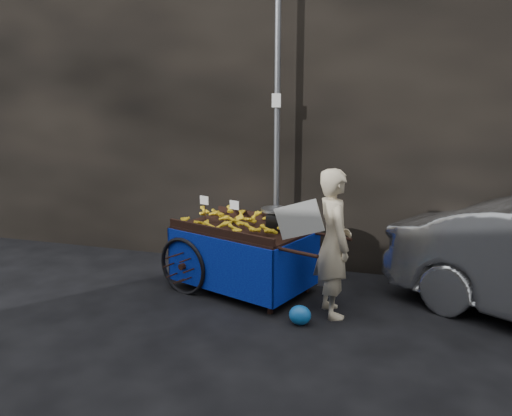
% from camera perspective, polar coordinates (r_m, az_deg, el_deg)
% --- Properties ---
extents(ground, '(80.00, 80.00, 0.00)m').
position_cam_1_polar(ground, '(6.14, -3.62, -10.90)').
color(ground, black).
rests_on(ground, ground).
extents(building_wall, '(13.50, 2.00, 5.00)m').
position_cam_1_polar(building_wall, '(8.03, 5.50, 12.90)').
color(building_wall, black).
rests_on(building_wall, ground).
extents(street_pole, '(0.12, 0.10, 4.00)m').
position_cam_1_polar(street_pole, '(6.80, 2.42, 8.87)').
color(street_pole, slate).
rests_on(street_pole, ground).
extents(banana_cart, '(2.44, 1.68, 1.21)m').
position_cam_1_polar(banana_cart, '(6.36, -1.84, -2.88)').
color(banana_cart, black).
rests_on(banana_cart, ground).
extents(vendor, '(0.97, 0.73, 1.69)m').
position_cam_1_polar(vendor, '(5.66, 8.83, -3.96)').
color(vendor, beige).
rests_on(vendor, ground).
extents(plastic_bag, '(0.25, 0.20, 0.22)m').
position_cam_1_polar(plastic_bag, '(5.59, 5.05, -12.10)').
color(plastic_bag, '#1862B6').
rests_on(plastic_bag, ground).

